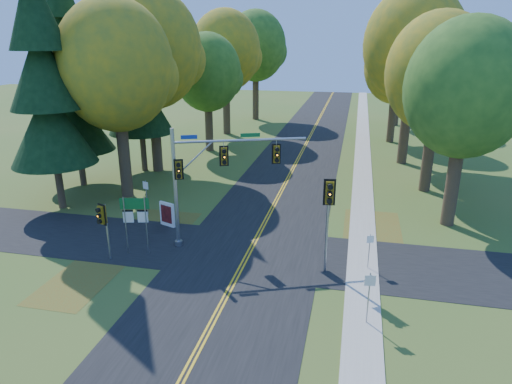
% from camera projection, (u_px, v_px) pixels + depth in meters
% --- Properties ---
extents(ground, '(160.00, 160.00, 0.00)m').
position_uv_depth(ground, '(240.00, 269.00, 23.71)').
color(ground, '#365B20').
rests_on(ground, ground).
extents(road_main, '(8.00, 160.00, 0.02)m').
position_uv_depth(road_main, '(240.00, 269.00, 23.71)').
color(road_main, black).
rests_on(road_main, ground).
extents(road_cross, '(60.00, 6.00, 0.02)m').
position_uv_depth(road_cross, '(249.00, 252.00, 25.55)').
color(road_cross, black).
rests_on(road_cross, ground).
extents(centerline_left, '(0.10, 160.00, 0.01)m').
position_uv_depth(centerline_left, '(239.00, 268.00, 23.72)').
color(centerline_left, gold).
rests_on(centerline_left, road_main).
extents(centerline_right, '(0.10, 160.00, 0.01)m').
position_uv_depth(centerline_right, '(242.00, 269.00, 23.68)').
color(centerline_right, gold).
rests_on(centerline_right, road_main).
extents(sidewalk_east, '(1.60, 160.00, 0.06)m').
position_uv_depth(sidewalk_east, '(362.00, 282.00, 22.43)').
color(sidewalk_east, '#9E998E').
rests_on(sidewalk_east, ground).
extents(leaf_patch_w_near, '(4.00, 6.00, 0.00)m').
position_uv_depth(leaf_patch_w_near, '(156.00, 228.00, 28.74)').
color(leaf_patch_w_near, brown).
rests_on(leaf_patch_w_near, ground).
extents(leaf_patch_e, '(3.50, 8.00, 0.00)m').
position_uv_depth(leaf_patch_e, '(372.00, 234.00, 27.85)').
color(leaf_patch_e, brown).
rests_on(leaf_patch_e, ground).
extents(leaf_patch_w_far, '(3.00, 5.00, 0.00)m').
position_uv_depth(leaf_patch_w_far, '(78.00, 282.00, 22.48)').
color(leaf_patch_w_far, brown).
rests_on(leaf_patch_w_far, ground).
extents(tree_w_a, '(8.00, 8.00, 14.15)m').
position_uv_depth(tree_w_a, '(117.00, 66.00, 31.57)').
color(tree_w_a, '#38281C').
rests_on(tree_w_a, ground).
extents(tree_e_a, '(7.20, 7.20, 12.73)m').
position_uv_depth(tree_e_a, '(467.00, 89.00, 26.66)').
color(tree_e_a, '#38281C').
rests_on(tree_e_a, ground).
extents(tree_w_b, '(8.60, 8.60, 15.38)m').
position_uv_depth(tree_w_b, '(151.00, 50.00, 37.77)').
color(tree_w_b, '#38281C').
rests_on(tree_w_b, ground).
extents(tree_e_b, '(7.60, 7.60, 13.33)m').
position_uv_depth(tree_e_b, '(439.00, 74.00, 32.94)').
color(tree_e_b, '#38281C').
rests_on(tree_e_b, ground).
extents(tree_w_c, '(6.80, 6.80, 11.91)m').
position_uv_depth(tree_w_c, '(208.00, 73.00, 45.67)').
color(tree_w_c, '#38281C').
rests_on(tree_w_c, ground).
extents(tree_e_c, '(8.80, 8.80, 15.79)m').
position_uv_depth(tree_e_c, '(415.00, 46.00, 40.08)').
color(tree_e_c, '#38281C').
rests_on(tree_e_c, ground).
extents(tree_w_d, '(8.20, 8.20, 14.56)m').
position_uv_depth(tree_w_d, '(226.00, 51.00, 53.23)').
color(tree_w_d, '#38281C').
rests_on(tree_w_d, ground).
extents(tree_e_d, '(7.00, 7.00, 12.32)m').
position_uv_depth(tree_e_d, '(397.00, 67.00, 49.47)').
color(tree_e_d, '#38281C').
rests_on(tree_e_d, ground).
extents(tree_w_e, '(8.40, 8.40, 14.97)m').
position_uv_depth(tree_w_e, '(256.00, 46.00, 62.95)').
color(tree_w_e, '#38281C').
rests_on(tree_w_e, ground).
extents(tree_e_e, '(7.80, 7.80, 13.74)m').
position_uv_depth(tree_e_e, '(402.00, 54.00, 58.79)').
color(tree_e_e, '#38281C').
rests_on(tree_e_e, ground).
extents(pine_a, '(5.60, 5.60, 19.48)m').
position_uv_depth(pine_a, '(43.00, 74.00, 29.23)').
color(pine_a, '#38281C').
rests_on(pine_a, ground).
extents(pine_b, '(5.60, 5.60, 17.31)m').
position_uv_depth(pine_b, '(71.00, 82.00, 34.49)').
color(pine_b, '#38281C').
rests_on(pine_b, ground).
extents(pine_c, '(5.60, 5.60, 20.56)m').
position_uv_depth(pine_c, '(136.00, 58.00, 37.99)').
color(pine_c, '#38281C').
rests_on(pine_c, ground).
extents(traffic_mast, '(7.08, 3.10, 6.85)m').
position_uv_depth(traffic_mast, '(208.00, 171.00, 25.21)').
color(traffic_mast, '#999BA2').
rests_on(traffic_mast, ground).
extents(east_signal_pole, '(0.59, 0.68, 5.07)m').
position_uv_depth(east_signal_pole, '(329.00, 203.00, 22.05)').
color(east_signal_pole, gray).
rests_on(east_signal_pole, ground).
extents(ped_signal_pole, '(0.50, 0.59, 3.26)m').
position_uv_depth(ped_signal_pole, '(103.00, 219.00, 23.84)').
color(ped_signal_pole, '#97989F').
rests_on(ped_signal_pole, ground).
extents(route_sign_cluster, '(1.53, 0.41, 3.35)m').
position_uv_depth(route_sign_cluster, '(135.00, 214.00, 24.65)').
color(route_sign_cluster, gray).
rests_on(route_sign_cluster, ground).
extents(info_kiosk, '(1.12, 0.57, 1.59)m').
position_uv_depth(info_kiosk, '(167.00, 214.00, 28.83)').
color(info_kiosk, white).
rests_on(info_kiosk, ground).
extents(reg_sign_e_north, '(0.36, 0.15, 1.96)m').
position_uv_depth(reg_sign_e_north, '(370.00, 245.00, 23.33)').
color(reg_sign_e_north, gray).
rests_on(reg_sign_e_north, ground).
extents(reg_sign_e_south, '(0.45, 0.12, 2.38)m').
position_uv_depth(reg_sign_e_south, '(369.00, 290.00, 18.73)').
color(reg_sign_e_south, gray).
rests_on(reg_sign_e_south, ground).
extents(reg_sign_w, '(0.45, 0.20, 2.44)m').
position_uv_depth(reg_sign_w, '(146.00, 192.00, 30.34)').
color(reg_sign_w, gray).
rests_on(reg_sign_w, ground).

